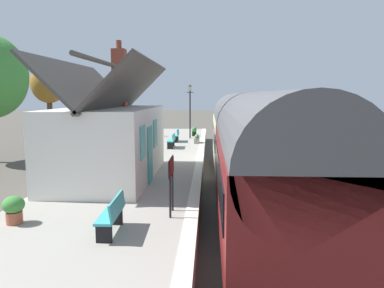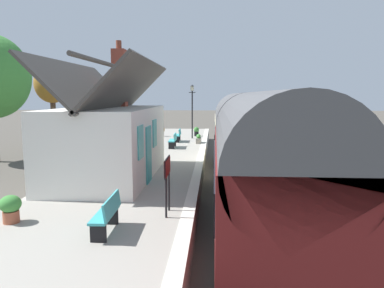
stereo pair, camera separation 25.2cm
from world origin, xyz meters
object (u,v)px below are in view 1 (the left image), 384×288
Objects in this scene: bench_near_building at (176,135)px; train at (249,145)px; bench_platform_end at (172,140)px; tree_far_right at (49,85)px; planter_bench_left at (14,208)px; bench_by_lamp at (112,214)px; lamp_post_platform at (190,101)px; planter_by_door at (160,131)px; station_building at (110,139)px; planter_bench_right at (194,131)px; planter_corner_building at (197,139)px; station_sign_board at (171,172)px.

train is at bearing -159.63° from bench_near_building.
tree_far_right is at bearing 56.04° from bench_platform_end.
planter_bench_left is 0.11× the size of tree_far_right.
lamp_post_platform is (18.74, -0.84, 2.29)m from bench_by_lamp.
planter_bench_left is 0.18× the size of lamp_post_platform.
lamp_post_platform reaches higher than planter_by_door.
station_building reaches higher than planter_bench_right.
lamp_post_platform reaches higher than planter_bench_left.
train is 17.38× the size of planter_corner_building.
tree_far_right is at bearing 44.83° from train.
station_building is 5.52m from planter_bench_left.
lamp_post_platform is at bearing -10.77° from station_building.
planter_corner_building is at bearing -140.50° from planter_by_door.
planter_by_door is at bearing -98.18° from tree_far_right.
station_building is 18.14m from tree_far_right.
lamp_post_platform reaches higher than bench_platform_end.
planter_corner_building is 13.88m from tree_far_right.
planter_by_door is 0.50× the size of station_sign_board.
train reaches higher than planter_corner_building.
bench_near_building is (10.95, -1.60, -1.06)m from station_building.
bench_platform_end is at bearing 27.32° from train.
station_building is at bearing 169.23° from lamp_post_platform.
train is at bearing -157.94° from planter_by_door.
planter_bench_right is 2.73m from planter_by_door.
planter_bench_right is at bearing 0.47° from station_sign_board.
bench_near_building is at bearing 162.30° from planter_bench_right.
station_building is 8.24m from bench_platform_end.
tree_far_right is (1.34, 9.31, 3.67)m from planter_by_door.
planter_bench_right is 0.11× the size of tree_far_right.
bench_near_building is 16.46m from planter_bench_left.
bench_near_building is 1.00× the size of bench_by_lamp.
planter_corner_building is (9.86, 2.45, -0.95)m from train.
planter_corner_building is (10.32, -3.05, -1.24)m from station_building.
planter_corner_building is at bearing -112.17° from tree_far_right.
train is at bearing -168.67° from planter_bench_right.
planter_bench_right is (20.21, -1.09, -0.10)m from bench_by_lamp.
bench_near_building is 1.00× the size of bench_platform_end.
station_sign_board is (-14.70, 0.19, 0.90)m from planter_corner_building.
bench_near_building is 1.36× the size of planter_corner_building.
planter_bench_right is at bearing 11.33° from train.
bench_near_building is 1.80× the size of planter_by_door.
train is at bearing -85.21° from station_building.
station_building reaches higher than bench_platform_end.
station_building reaches higher than planter_corner_building.
planter_bench_left is 0.98× the size of planter_bench_right.
planter_bench_left is at bearing 176.88° from planter_by_door.
tree_far_right is (2.44, 11.77, 1.31)m from lamp_post_platform.
planter_by_door reaches higher than planter_bench_right.
train is at bearing -48.69° from planter_bench_left.
tree_far_right is (4.41, 10.92, 3.60)m from bench_near_building.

